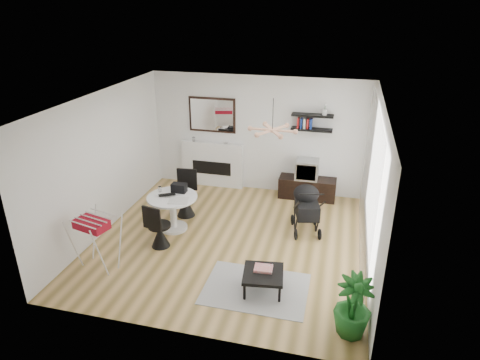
% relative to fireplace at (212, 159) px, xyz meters
% --- Properties ---
extents(floor, '(5.00, 5.00, 0.00)m').
position_rel_fireplace_xyz_m(floor, '(1.10, -2.42, -0.69)').
color(floor, olive).
rests_on(floor, ground).
extents(ceiling, '(5.00, 5.00, 0.00)m').
position_rel_fireplace_xyz_m(ceiling, '(1.10, -2.42, 2.01)').
color(ceiling, white).
rests_on(ceiling, wall_back).
extents(wall_back, '(5.00, 0.00, 5.00)m').
position_rel_fireplace_xyz_m(wall_back, '(1.10, 0.08, 0.66)').
color(wall_back, white).
rests_on(wall_back, floor).
extents(wall_left, '(0.00, 5.00, 5.00)m').
position_rel_fireplace_xyz_m(wall_left, '(-1.40, -2.42, 0.66)').
color(wall_left, white).
rests_on(wall_left, floor).
extents(wall_right, '(0.00, 5.00, 5.00)m').
position_rel_fireplace_xyz_m(wall_right, '(3.60, -2.42, 0.66)').
color(wall_right, white).
rests_on(wall_right, floor).
extents(sheer_curtain, '(0.04, 3.60, 2.60)m').
position_rel_fireplace_xyz_m(sheer_curtain, '(3.50, -2.22, 0.66)').
color(sheer_curtain, white).
rests_on(sheer_curtain, wall_right).
extents(fireplace, '(1.50, 0.17, 2.16)m').
position_rel_fireplace_xyz_m(fireplace, '(0.00, 0.00, 0.00)').
color(fireplace, white).
rests_on(fireplace, floor).
extents(shelf_lower, '(0.90, 0.25, 0.04)m').
position_rel_fireplace_xyz_m(shelf_lower, '(2.31, -0.05, 0.91)').
color(shelf_lower, black).
rests_on(shelf_lower, wall_back).
extents(shelf_upper, '(0.90, 0.25, 0.04)m').
position_rel_fireplace_xyz_m(shelf_upper, '(2.31, -0.05, 1.23)').
color(shelf_upper, black).
rests_on(shelf_upper, wall_back).
extents(pendant_lamp, '(0.90, 0.90, 0.10)m').
position_rel_fireplace_xyz_m(pendant_lamp, '(1.80, -2.12, 1.46)').
color(pendant_lamp, tan).
rests_on(pendant_lamp, ceiling).
extents(tv_console, '(1.28, 0.45, 0.48)m').
position_rel_fireplace_xyz_m(tv_console, '(2.31, -0.16, -0.44)').
color(tv_console, black).
rests_on(tv_console, floor).
extents(crt_tv, '(0.50, 0.44, 0.44)m').
position_rel_fireplace_xyz_m(crt_tv, '(2.28, -0.16, 0.01)').
color(crt_tv, '#AAAAAC').
rests_on(crt_tv, tv_console).
extents(dining_table, '(0.98, 0.98, 0.72)m').
position_rel_fireplace_xyz_m(dining_table, '(-0.10, -2.26, -0.21)').
color(dining_table, white).
rests_on(dining_table, floor).
extents(laptop, '(0.39, 0.34, 0.03)m').
position_rel_fireplace_xyz_m(laptop, '(-0.19, -2.29, 0.04)').
color(laptop, black).
rests_on(laptop, dining_table).
extents(black_bag, '(0.29, 0.18, 0.18)m').
position_rel_fireplace_xyz_m(black_bag, '(-0.04, -2.03, 0.12)').
color(black_bag, black).
rests_on(black_bag, dining_table).
extents(newspaper, '(0.43, 0.38, 0.01)m').
position_rel_fireplace_xyz_m(newspaper, '(0.09, -2.41, 0.04)').
color(newspaper, silver).
rests_on(newspaper, dining_table).
extents(drinking_glass, '(0.07, 0.07, 0.11)m').
position_rel_fireplace_xyz_m(drinking_glass, '(-0.42, -2.11, 0.09)').
color(drinking_glass, white).
rests_on(drinking_glass, dining_table).
extents(chair_far, '(0.46, 0.48, 0.98)m').
position_rel_fireplace_xyz_m(chair_far, '(-0.08, -1.64, -0.38)').
color(chair_far, black).
rests_on(chair_far, floor).
extents(chair_near, '(0.44, 0.46, 0.88)m').
position_rel_fireplace_xyz_m(chair_near, '(-0.11, -2.93, -0.41)').
color(chair_near, black).
rests_on(chair_near, floor).
extents(drying_rack, '(0.77, 0.74, 0.96)m').
position_rel_fireplace_xyz_m(drying_rack, '(-0.84, -3.79, -0.18)').
color(drying_rack, white).
rests_on(drying_rack, floor).
extents(stroller, '(0.69, 0.91, 1.02)m').
position_rel_fireplace_xyz_m(stroller, '(2.44, -1.65, -0.25)').
color(stroller, black).
rests_on(stroller, floor).
extents(rug, '(1.63, 1.18, 0.01)m').
position_rel_fireplace_xyz_m(rug, '(1.89, -3.73, -0.68)').
color(rug, gray).
rests_on(rug, floor).
extents(coffee_table, '(0.70, 0.70, 0.32)m').
position_rel_fireplace_xyz_m(coffee_table, '(2.00, -3.73, -0.39)').
color(coffee_table, black).
rests_on(coffee_table, rug).
extents(magazines, '(0.30, 0.24, 0.04)m').
position_rel_fireplace_xyz_m(magazines, '(1.99, -3.65, -0.33)').
color(magazines, red).
rests_on(magazines, coffee_table).
extents(potted_plant, '(0.62, 0.62, 0.91)m').
position_rel_fireplace_xyz_m(potted_plant, '(3.35, -4.35, -0.23)').
color(potted_plant, '#1B5F1F').
rests_on(potted_plant, floor).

